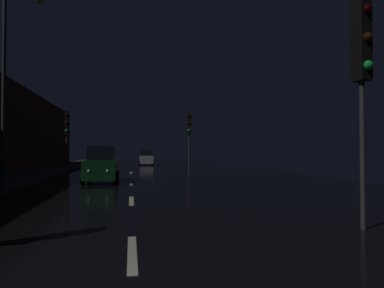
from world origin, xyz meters
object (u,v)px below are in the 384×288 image
traffic_light_far_left (67,128)px  car_distant_taillights (146,158)px  streetlamp_overhead (15,62)px  car_approaching_headlights (102,166)px  traffic_light_far_right (189,128)px  traffic_light_near_right (362,59)px

traffic_light_far_left → car_distant_taillights: (7.00, 16.15, -2.73)m
streetlamp_overhead → car_approaching_headlights: bearing=57.9°
streetlamp_overhead → car_approaching_headlights: (3.14, 5.00, -4.55)m
streetlamp_overhead → traffic_light_far_right: bearing=54.9°
traffic_light_near_right → traffic_light_far_left: 23.45m
traffic_light_near_right → traffic_light_far_right: bearing=172.6°
traffic_light_far_right → streetlamp_overhead: bearing=-25.3°
traffic_light_near_right → traffic_light_far_left: traffic_light_near_right is taller
traffic_light_near_right → streetlamp_overhead: size_ratio=0.62×
streetlamp_overhead → car_distant_taillights: streetlamp_overhead is taller
traffic_light_far_left → streetlamp_overhead: size_ratio=0.59×
traffic_light_far_left → car_distant_taillights: traffic_light_far_left is taller
traffic_light_near_right → car_distant_taillights: bearing=177.2°
traffic_light_far_right → traffic_light_far_left: bearing=-73.4°
car_distant_taillights → traffic_light_near_right: bearing=-175.1°
streetlamp_overhead → car_distant_taillights: bearing=76.8°
car_approaching_headlights → traffic_light_far_right: bearing=143.4°
traffic_light_far_right → traffic_light_far_left: (-10.07, -1.20, -0.17)m
traffic_light_far_left → car_approaching_headlights: size_ratio=1.21×
streetlamp_overhead → car_approaching_headlights: streetlamp_overhead is taller
traffic_light_far_right → traffic_light_far_left: traffic_light_far_right is taller
car_approaching_headlights → traffic_light_far_left: bearing=-156.9°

